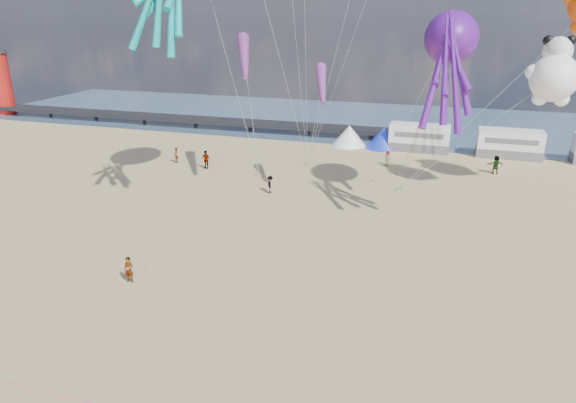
% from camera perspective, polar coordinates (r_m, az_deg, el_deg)
% --- Properties ---
extents(ground, '(120.00, 120.00, 0.00)m').
position_cam_1_polar(ground, '(25.37, -6.41, -15.94)').
color(ground, tan).
rests_on(ground, ground).
extents(water, '(120.00, 120.00, 0.00)m').
position_cam_1_polar(water, '(75.55, 10.43, 8.74)').
color(water, '#375169').
rests_on(water, ground).
extents(pier, '(60.00, 3.00, 0.50)m').
position_cam_1_polar(pier, '(73.81, -13.07, 9.05)').
color(pier, black).
rests_on(pier, ground).
extents(lighthouse, '(2.60, 2.60, 9.00)m').
position_cam_1_polar(lighthouse, '(90.52, -29.15, 11.33)').
color(lighthouse, '#A5140F').
rests_on(lighthouse, ground).
extents(motorhome_0, '(6.60, 2.50, 3.00)m').
position_cam_1_polar(motorhome_0, '(60.15, 14.37, 6.90)').
color(motorhome_0, silver).
rests_on(motorhome_0, ground).
extents(motorhome_1, '(6.60, 2.50, 3.00)m').
position_cam_1_polar(motorhome_1, '(60.49, 23.40, 5.92)').
color(motorhome_1, silver).
rests_on(motorhome_1, ground).
extents(tent_white, '(4.00, 4.00, 2.40)m').
position_cam_1_polar(tent_white, '(61.08, 6.80, 7.31)').
color(tent_white, white).
rests_on(tent_white, ground).
extents(tent_blue, '(4.00, 4.00, 2.40)m').
position_cam_1_polar(tent_blue, '(60.52, 10.55, 6.98)').
color(tent_blue, '#1933CC').
rests_on(tent_blue, ground).
extents(standing_person, '(0.62, 0.43, 1.61)m').
position_cam_1_polar(standing_person, '(31.56, -17.25, -7.26)').
color(standing_person, tan).
rests_on(standing_person, ground).
extents(beachgoer_0, '(0.64, 0.66, 1.53)m').
position_cam_1_polar(beachgoer_0, '(53.70, 11.01, 4.75)').
color(beachgoer_0, '#7F6659').
rests_on(beachgoer_0, ground).
extents(beachgoer_2, '(0.80, 0.90, 1.51)m').
position_cam_1_polar(beachgoer_2, '(44.72, -2.00, 1.91)').
color(beachgoer_2, '#7F6659').
rests_on(beachgoer_2, ground).
extents(beachgoer_3, '(1.32, 0.93, 1.86)m').
position_cam_1_polar(beachgoer_3, '(52.30, -9.12, 4.63)').
color(beachgoer_3, '#7F6659').
rests_on(beachgoer_3, ground).
extents(beachgoer_4, '(1.14, 0.78, 1.80)m').
position_cam_1_polar(beachgoer_4, '(53.90, 22.09, 3.81)').
color(beachgoer_4, '#7F6659').
rests_on(beachgoer_4, ground).
extents(beachgoer_5, '(0.89, 1.54, 1.58)m').
position_cam_1_polar(beachgoer_5, '(54.96, -12.32, 5.04)').
color(beachgoer_5, '#7F6659').
rests_on(beachgoer_5, ground).
extents(sandbag_a, '(0.50, 0.35, 0.22)m').
position_cam_1_polar(sandbag_a, '(49.52, -3.23, 2.97)').
color(sandbag_a, gray).
rests_on(sandbag_a, ground).
extents(sandbag_b, '(0.50, 0.35, 0.22)m').
position_cam_1_polar(sandbag_b, '(48.31, 9.52, 2.26)').
color(sandbag_b, gray).
rests_on(sandbag_b, ground).
extents(sandbag_c, '(0.50, 0.35, 0.22)m').
position_cam_1_polar(sandbag_c, '(46.45, 12.23, 1.32)').
color(sandbag_c, gray).
rests_on(sandbag_c, ground).
extents(sandbag_d, '(0.50, 0.35, 0.22)m').
position_cam_1_polar(sandbag_d, '(51.11, 12.44, 3.07)').
color(sandbag_d, gray).
rests_on(sandbag_d, ground).
extents(sandbag_e, '(0.50, 0.35, 0.22)m').
position_cam_1_polar(sandbag_e, '(52.88, 2.19, 4.13)').
color(sandbag_e, gray).
rests_on(sandbag_e, ground).
extents(kite_octopus_purple, '(6.60, 9.67, 10.18)m').
position_cam_1_polar(kite_octopus_purple, '(40.98, 17.70, 16.94)').
color(kite_octopus_purple, '#501280').
extents(kite_panda, '(5.97, 5.81, 6.60)m').
position_cam_1_polar(kite_panda, '(48.14, 27.46, 12.08)').
color(kite_panda, white).
extents(windsock_left, '(3.91, 7.29, 7.45)m').
position_cam_1_polar(windsock_left, '(44.03, -4.89, 15.74)').
color(windsock_left, red).
extents(windsock_mid, '(3.06, 6.69, 6.71)m').
position_cam_1_polar(windsock_mid, '(40.28, 17.51, 15.64)').
color(windsock_mid, red).
extents(windsock_right, '(2.24, 4.87, 4.82)m').
position_cam_1_polar(windsock_right, '(42.02, 3.79, 12.85)').
color(windsock_right, red).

